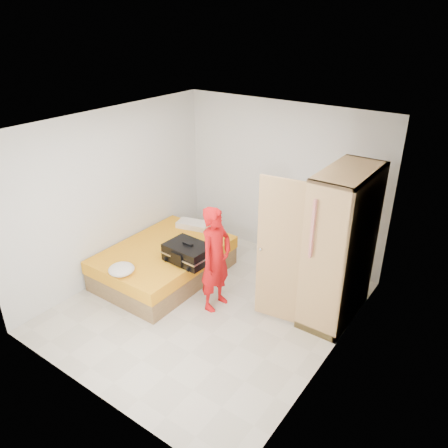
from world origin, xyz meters
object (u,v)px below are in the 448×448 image
Objects in this scene: suitcase at (188,253)px; round_cushion at (121,269)px; bed at (164,262)px; wardrobe at (335,251)px; person at (216,259)px.

suitcase reaches higher than round_cushion.
round_cushion is (0.02, -0.87, 0.32)m from bed.
round_cushion is (-2.48, -1.49, -0.43)m from wardrobe.
suitcase is at bearing -161.08° from wardrobe.
round_cushion reaches higher than bed.
wardrobe is 1.59m from person.
person is 4.18× the size of round_cushion.
wardrobe is 2.10m from suitcase.
round_cushion is at bearing -88.81° from bed.
person reaches higher than suitcase.
suitcase is 0.98m from round_cushion.
suitcase is at bearing 57.31° from round_cushion.
round_cushion is (-1.10, -0.73, -0.19)m from person.
suitcase is 1.89× the size of round_cushion.
suitcase is (-1.96, -0.67, -0.37)m from wardrobe.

